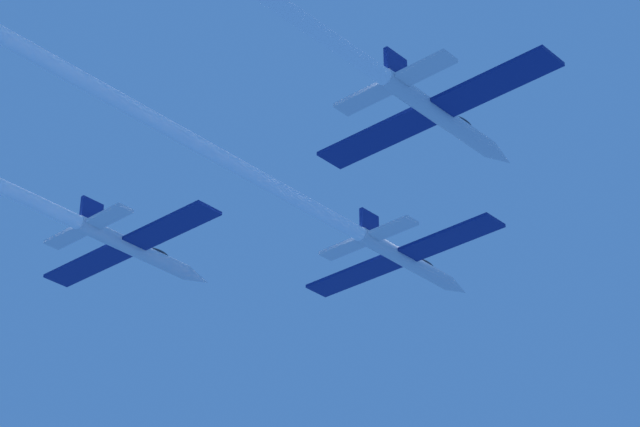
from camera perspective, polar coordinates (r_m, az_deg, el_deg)
The scene contains 3 objects.
jet_lead at distance 88.45m, azimuth -0.70°, elevation 0.46°, with size 16.51×43.33×2.74m.
jet_left_wing at distance 89.96m, azimuth -12.91°, elevation 0.86°, with size 16.51×42.11×2.74m.
jet_right_wing at distance 71.93m, azimuth -0.05°, elevation 7.80°, with size 16.51×42.82×2.74m.
Camera 1 is at (51.36, -67.37, -43.97)m, focal length 74.70 mm.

